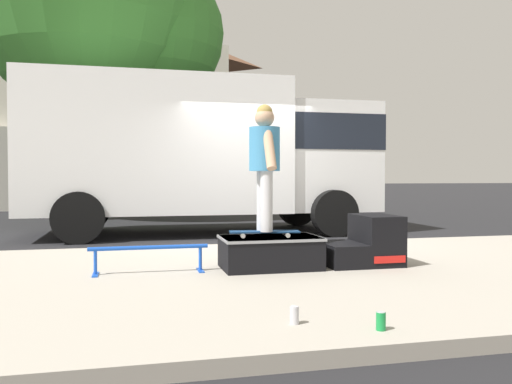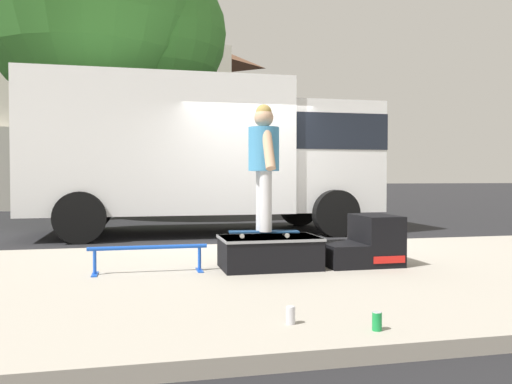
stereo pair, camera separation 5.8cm
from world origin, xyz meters
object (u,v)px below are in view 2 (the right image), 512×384
soda_can_b (291,315)px  street_tree_main (105,10)px  kicker_ramp (365,244)px  box_truck (207,150)px  skateboard (264,232)px  skate_box (269,251)px  soda_can (377,321)px  skater_kid (264,157)px  grind_rail (148,253)px

soda_can_b → street_tree_main: bearing=99.3°
kicker_ramp → box_truck: box_truck is taller
skateboard → box_truck: (0.03, 4.95, 1.17)m
skate_box → skateboard: (-0.07, -0.03, 0.22)m
kicker_ramp → soda_can_b: (-1.58, -2.20, -0.18)m
kicker_ramp → soda_can: (-1.05, -2.48, -0.18)m
skater_kid → skateboard: bearing=76.0°
grind_rail → soda_can_b: 2.42m
skate_box → kicker_ramp: kicker_ramp is taller
kicker_ramp → grind_rail: 2.51m
skateboard → box_truck: 5.09m
grind_rail → skateboard: size_ratio=1.58×
skater_kid → street_tree_main: size_ratio=0.16×
kicker_ramp → soda_can_b: bearing=-125.6°
soda_can → street_tree_main: (-2.35, 11.39, 5.41)m
skate_box → skater_kid: bearing=-158.3°
kicker_ramp → skateboard: bearing=-178.7°
skate_box → soda_can_b: bearing=-100.5°
skate_box → skateboard: skateboard is taller
grind_rail → soda_can: (1.45, -2.51, -0.15)m
grind_rail → skater_kid: (1.27, -0.05, 1.04)m
box_truck → soda_can: bearing=-88.8°
skateboard → box_truck: bearing=89.7°
box_truck → skater_kid: bearing=-90.3°
soda_can_b → box_truck: 7.30m
grind_rail → street_tree_main: bearing=95.7°
street_tree_main → box_truck: bearing=-61.2°
box_truck → kicker_ramp: bearing=-76.2°
kicker_ramp → soda_can: bearing=-113.0°
soda_can → box_truck: box_truck is taller
kicker_ramp → grind_rail: size_ratio=0.69×
skate_box → kicker_ramp: 1.17m
skate_box → box_truck: size_ratio=0.16×
skate_box → skater_kid: skater_kid is taller
skate_box → grind_rail: bearing=179.0°
soda_can_b → street_tree_main: (-1.82, 11.12, 5.41)m
grind_rail → street_tree_main: 10.36m
street_tree_main → skater_kid: bearing=-76.4°
kicker_ramp → skate_box: bearing=180.0°
skate_box → soda_can: size_ratio=8.77×
skateboard → soda_can: 2.49m
skate_box → kicker_ramp: bearing=-0.0°
grind_rail → soda_can_b: bearing=-67.3°
grind_rail → soda_can_b: grind_rail is taller
skate_box → soda_can_b: skate_box is taller
skate_box → kicker_ramp: size_ratio=1.27×
soda_can → street_tree_main: size_ratio=0.01×
skateboard → skater_kid: skater_kid is taller
grind_rail → box_truck: box_truck is taller
grind_rail → box_truck: bearing=75.2°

